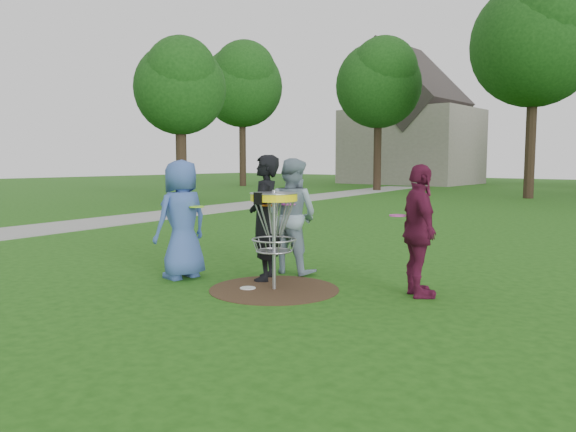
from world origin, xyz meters
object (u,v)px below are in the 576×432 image
Objects in this scene: player_blue at (182,219)px; player_maroon at (419,231)px; disc_golf_basket at (274,216)px; player_black at (265,218)px; player_grey at (292,216)px.

player_blue is 1.03× the size of player_maroon.
disc_golf_basket is (1.57, 0.31, 0.12)m from player_blue.
disc_golf_basket is (-1.72, -0.91, 0.15)m from player_maroon.
player_grey is at bearing 151.66° from player_black.
player_maroon is (2.28, -0.17, -0.04)m from player_grey.
disc_golf_basket is at bearing 105.49° from player_blue.
player_black is at bearing 58.53° from player_maroon.
player_grey is at bearing 40.95° from player_maroon.
player_grey is 1.22m from disc_golf_basket.
player_blue is 1.30× the size of disc_golf_basket.
player_grey reaches higher than player_maroon.
disc_golf_basket is (0.51, -0.38, 0.09)m from player_black.
player_blue is at bearing 49.99° from player_grey.
player_blue is at bearing -89.07° from player_black.
player_black reaches higher than player_blue.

